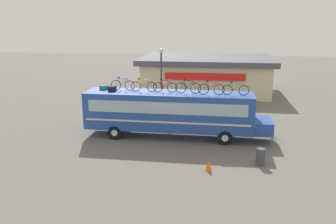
{
  "coord_description": "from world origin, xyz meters",
  "views": [
    {
      "loc": [
        3.32,
        -22.39,
        7.71
      ],
      "look_at": [
        -0.04,
        0.0,
        1.75
      ],
      "focal_mm": 37.0,
      "sensor_mm": 36.0,
      "label": 1
    }
  ],
  "objects_px": {
    "street_lamp": "(161,74)",
    "luggage_bag_1": "(104,88)",
    "rooftop_bicycle_4": "(188,88)",
    "rooftop_bicycle_5": "(211,89)",
    "luggage_bag_2": "(112,89)",
    "rooftop_bicycle_3": "(165,87)",
    "trash_bin": "(260,157)",
    "rooftop_bicycle_1": "(123,85)",
    "traffic_cone": "(209,165)",
    "rooftop_bicycle_2": "(144,86)",
    "bus": "(172,111)",
    "rooftop_bicycle_6": "(236,90)"
  },
  "relations": [
    {
      "from": "luggage_bag_1",
      "to": "trash_bin",
      "type": "distance_m",
      "value": 11.57
    },
    {
      "from": "rooftop_bicycle_2",
      "to": "rooftop_bicycle_6",
      "type": "distance_m",
      "value": 6.08
    },
    {
      "from": "bus",
      "to": "rooftop_bicycle_6",
      "type": "relative_size",
      "value": 7.35
    },
    {
      "from": "luggage_bag_1",
      "to": "street_lamp",
      "type": "bearing_deg",
      "value": 56.22
    },
    {
      "from": "street_lamp",
      "to": "bus",
      "type": "bearing_deg",
      "value": -73.05
    },
    {
      "from": "rooftop_bicycle_6",
      "to": "traffic_cone",
      "type": "bearing_deg",
      "value": -105.93
    },
    {
      "from": "rooftop_bicycle_3",
      "to": "rooftop_bicycle_5",
      "type": "bearing_deg",
      "value": -7.09
    },
    {
      "from": "luggage_bag_1",
      "to": "rooftop_bicycle_4",
      "type": "bearing_deg",
      "value": -4.62
    },
    {
      "from": "luggage_bag_2",
      "to": "rooftop_bicycle_3",
      "type": "relative_size",
      "value": 0.31
    },
    {
      "from": "rooftop_bicycle_4",
      "to": "trash_bin",
      "type": "height_order",
      "value": "rooftop_bicycle_4"
    },
    {
      "from": "rooftop_bicycle_6",
      "to": "traffic_cone",
      "type": "height_order",
      "value": "rooftop_bicycle_6"
    },
    {
      "from": "rooftop_bicycle_1",
      "to": "rooftop_bicycle_6",
      "type": "xyz_separation_m",
      "value": [
        7.6,
        -0.5,
        -0.01
      ]
    },
    {
      "from": "rooftop_bicycle_1",
      "to": "rooftop_bicycle_5",
      "type": "xyz_separation_m",
      "value": [
        6.04,
        -0.62,
        0.0
      ]
    },
    {
      "from": "luggage_bag_2",
      "to": "rooftop_bicycle_4",
      "type": "bearing_deg",
      "value": -0.09
    },
    {
      "from": "rooftop_bicycle_1",
      "to": "rooftop_bicycle_2",
      "type": "distance_m",
      "value": 1.54
    },
    {
      "from": "luggage_bag_1",
      "to": "street_lamp",
      "type": "height_order",
      "value": "street_lamp"
    },
    {
      "from": "rooftop_bicycle_4",
      "to": "rooftop_bicycle_5",
      "type": "distance_m",
      "value": 1.52
    },
    {
      "from": "rooftop_bicycle_4",
      "to": "street_lamp",
      "type": "bearing_deg",
      "value": 116.79
    },
    {
      "from": "luggage_bag_2",
      "to": "rooftop_bicycle_3",
      "type": "xyz_separation_m",
      "value": [
        3.6,
        0.17,
        0.2
      ]
    },
    {
      "from": "rooftop_bicycle_4",
      "to": "rooftop_bicycle_5",
      "type": "height_order",
      "value": "rooftop_bicycle_4"
    },
    {
      "from": "luggage_bag_1",
      "to": "rooftop_bicycle_6",
      "type": "xyz_separation_m",
      "value": [
        8.99,
        -0.56,
        0.23
      ]
    },
    {
      "from": "rooftop_bicycle_1",
      "to": "traffic_cone",
      "type": "xyz_separation_m",
      "value": [
        6.15,
        -5.56,
        -3.16
      ]
    },
    {
      "from": "rooftop_bicycle_1",
      "to": "traffic_cone",
      "type": "bearing_deg",
      "value": -42.09
    },
    {
      "from": "luggage_bag_2",
      "to": "rooftop_bicycle_2",
      "type": "height_order",
      "value": "rooftop_bicycle_2"
    },
    {
      "from": "luggage_bag_1",
      "to": "rooftop_bicycle_2",
      "type": "bearing_deg",
      "value": -5.67
    },
    {
      "from": "rooftop_bicycle_2",
      "to": "traffic_cone",
      "type": "bearing_deg",
      "value": -48.98
    },
    {
      "from": "luggage_bag_1",
      "to": "rooftop_bicycle_3",
      "type": "relative_size",
      "value": 0.29
    },
    {
      "from": "bus",
      "to": "street_lamp",
      "type": "xyz_separation_m",
      "value": [
        -1.58,
        5.19,
        1.71
      ]
    },
    {
      "from": "rooftop_bicycle_1",
      "to": "rooftop_bicycle_4",
      "type": "distance_m",
      "value": 4.56
    },
    {
      "from": "luggage_bag_2",
      "to": "trash_bin",
      "type": "xyz_separation_m",
      "value": [
        9.58,
        -3.89,
        -2.8
      ]
    },
    {
      "from": "bus",
      "to": "luggage_bag_1",
      "type": "xyz_separation_m",
      "value": [
        -4.83,
        0.33,
        1.42
      ]
    },
    {
      "from": "rooftop_bicycle_1",
      "to": "rooftop_bicycle_3",
      "type": "height_order",
      "value": "rooftop_bicycle_1"
    },
    {
      "from": "rooftop_bicycle_6",
      "to": "luggage_bag_2",
      "type": "bearing_deg",
      "value": 179.37
    },
    {
      "from": "rooftop_bicycle_5",
      "to": "street_lamp",
      "type": "xyz_separation_m",
      "value": [
        -4.2,
        5.53,
        0.04
      ]
    },
    {
      "from": "street_lamp",
      "to": "luggage_bag_1",
      "type": "bearing_deg",
      "value": -123.78
    },
    {
      "from": "rooftop_bicycle_2",
      "to": "trash_bin",
      "type": "xyz_separation_m",
      "value": [
        7.43,
        -4.07,
        -3.01
      ]
    },
    {
      "from": "rooftop_bicycle_2",
      "to": "street_lamp",
      "type": "distance_m",
      "value": 5.15
    },
    {
      "from": "rooftop_bicycle_1",
      "to": "rooftop_bicycle_3",
      "type": "relative_size",
      "value": 1.04
    },
    {
      "from": "rooftop_bicycle_6",
      "to": "street_lamp",
      "type": "height_order",
      "value": "street_lamp"
    },
    {
      "from": "rooftop_bicycle_4",
      "to": "street_lamp",
      "type": "height_order",
      "value": "street_lamp"
    },
    {
      "from": "luggage_bag_2",
      "to": "rooftop_bicycle_5",
      "type": "bearing_deg",
      "value": -1.8
    },
    {
      "from": "luggage_bag_2",
      "to": "trash_bin",
      "type": "relative_size",
      "value": 0.53
    },
    {
      "from": "bus",
      "to": "rooftop_bicycle_2",
      "type": "relative_size",
      "value": 7.06
    },
    {
      "from": "rooftop_bicycle_1",
      "to": "trash_bin",
      "type": "xyz_separation_m",
      "value": [
        8.95,
        -4.3,
        -3.01
      ]
    },
    {
      "from": "luggage_bag_1",
      "to": "rooftop_bicycle_3",
      "type": "distance_m",
      "value": 4.39
    },
    {
      "from": "luggage_bag_2",
      "to": "rooftop_bicycle_3",
      "type": "bearing_deg",
      "value": 2.74
    },
    {
      "from": "luggage_bag_2",
      "to": "luggage_bag_1",
      "type": "bearing_deg",
      "value": 148.43
    },
    {
      "from": "rooftop_bicycle_4",
      "to": "traffic_cone",
      "type": "distance_m",
      "value": 6.25
    },
    {
      "from": "luggage_bag_2",
      "to": "rooftop_bicycle_1",
      "type": "relative_size",
      "value": 0.29
    },
    {
      "from": "rooftop_bicycle_4",
      "to": "traffic_cone",
      "type": "bearing_deg",
      "value": -72.57
    }
  ]
}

